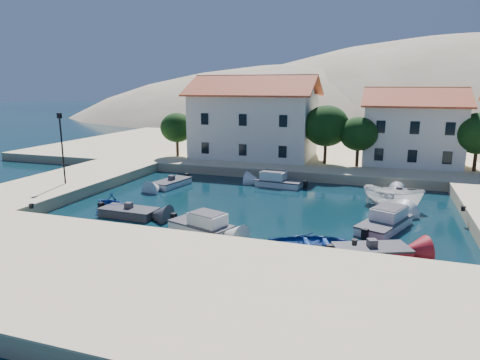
% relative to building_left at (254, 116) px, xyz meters
% --- Properties ---
extents(ground, '(400.00, 400.00, 0.00)m').
position_rel_building_left_xyz_m(ground, '(6.00, -28.00, -5.94)').
color(ground, black).
rests_on(ground, ground).
extents(quay_south, '(52.00, 12.00, 1.00)m').
position_rel_building_left_xyz_m(quay_south, '(6.00, -34.00, -5.44)').
color(quay_south, beige).
rests_on(quay_south, ground).
extents(quay_west, '(8.00, 20.00, 1.00)m').
position_rel_building_left_xyz_m(quay_west, '(-13.00, -18.00, -5.44)').
color(quay_west, beige).
rests_on(quay_west, ground).
extents(quay_north, '(80.00, 36.00, 1.00)m').
position_rel_building_left_xyz_m(quay_north, '(8.00, 10.00, -5.44)').
color(quay_north, beige).
rests_on(quay_north, ground).
extents(hills, '(254.00, 176.00, 99.00)m').
position_rel_building_left_xyz_m(hills, '(26.64, 95.62, -29.34)').
color(hills, gray).
rests_on(hills, ground).
extents(building_left, '(14.70, 9.45, 9.70)m').
position_rel_building_left_xyz_m(building_left, '(0.00, 0.00, 0.00)').
color(building_left, silver).
rests_on(building_left, quay_north).
extents(building_mid, '(10.50, 8.40, 8.30)m').
position_rel_building_left_xyz_m(building_mid, '(18.00, 1.00, -0.71)').
color(building_mid, silver).
rests_on(building_mid, quay_north).
extents(trees, '(37.30, 5.30, 6.45)m').
position_rel_building_left_xyz_m(trees, '(10.51, -2.54, -1.10)').
color(trees, '#382314').
rests_on(trees, quay_north).
extents(lamppost, '(0.35, 0.25, 6.22)m').
position_rel_building_left_xyz_m(lamppost, '(-11.50, -20.00, -1.18)').
color(lamppost, black).
rests_on(lamppost, quay_west).
extents(bollards, '(29.36, 9.56, 0.30)m').
position_rel_building_left_xyz_m(bollards, '(8.80, -24.13, -4.79)').
color(bollards, black).
rests_on(bollards, ground).
extents(motorboat_grey_sw, '(4.33, 2.01, 1.25)m').
position_rel_building_left_xyz_m(motorboat_grey_sw, '(-2.52, -23.81, -5.64)').
color(motorboat_grey_sw, '#39383E').
rests_on(motorboat_grey_sw, ground).
extents(cabin_cruiser_south, '(4.79, 3.23, 1.60)m').
position_rel_building_left_xyz_m(cabin_cruiser_south, '(3.98, -25.31, -5.46)').
color(cabin_cruiser_south, silver).
rests_on(cabin_cruiser_south, ground).
extents(rowboat_south, '(6.16, 5.28, 1.07)m').
position_rel_building_left_xyz_m(rowboat_south, '(11.63, -26.25, -5.94)').
color(rowboat_south, '#1A3F92').
rests_on(rowboat_south, ground).
extents(motorboat_red_se, '(4.60, 3.38, 1.25)m').
position_rel_building_left_xyz_m(motorboat_red_se, '(14.91, -26.09, -5.64)').
color(motorboat_red_se, maroon).
rests_on(motorboat_red_se, ground).
extents(cabin_cruiser_east, '(3.86, 5.55, 1.60)m').
position_rel_building_left_xyz_m(cabin_cruiser_east, '(15.54, -20.81, -5.46)').
color(cabin_cruiser_east, silver).
rests_on(cabin_cruiser_east, ground).
extents(boat_east, '(5.12, 3.15, 1.85)m').
position_rel_building_left_xyz_m(boat_east, '(16.10, -14.85, -5.94)').
color(boat_east, silver).
rests_on(boat_east, ground).
extents(motorboat_white_ne, '(1.64, 3.28, 1.25)m').
position_rel_building_left_xyz_m(motorboat_white_ne, '(16.65, -12.07, -5.64)').
color(motorboat_white_ne, silver).
rests_on(motorboat_white_ne, ground).
extents(rowboat_west, '(3.41, 3.11, 1.53)m').
position_rel_building_left_xyz_m(rowboat_west, '(-4.82, -22.81, -5.94)').
color(rowboat_west, '#1A3F92').
rests_on(rowboat_west, ground).
extents(motorboat_white_west, '(2.60, 4.49, 1.25)m').
position_rel_building_left_xyz_m(motorboat_white_west, '(-4.08, -14.05, -5.64)').
color(motorboat_white_west, silver).
rests_on(motorboat_white_west, ground).
extents(cabin_cruiser_north, '(4.61, 2.33, 1.60)m').
position_rel_building_left_xyz_m(cabin_cruiser_north, '(5.81, -10.81, -5.46)').
color(cabin_cruiser_north, silver).
rests_on(cabin_cruiser_north, ground).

